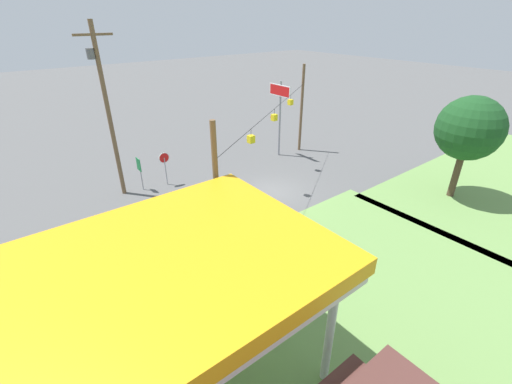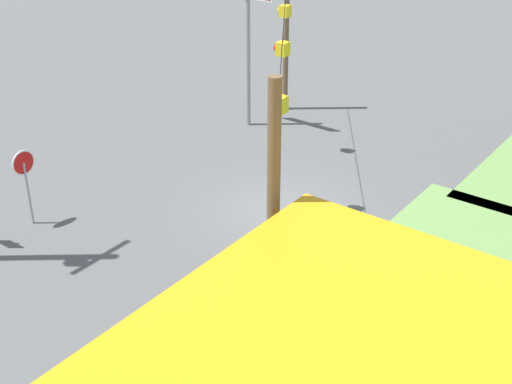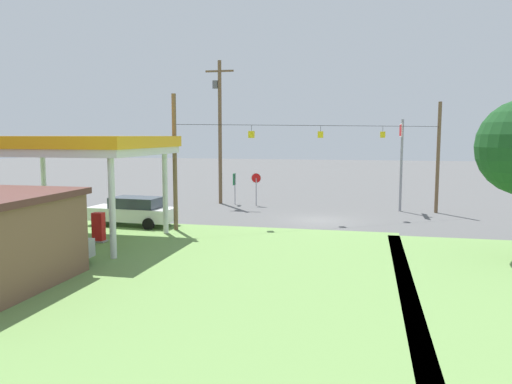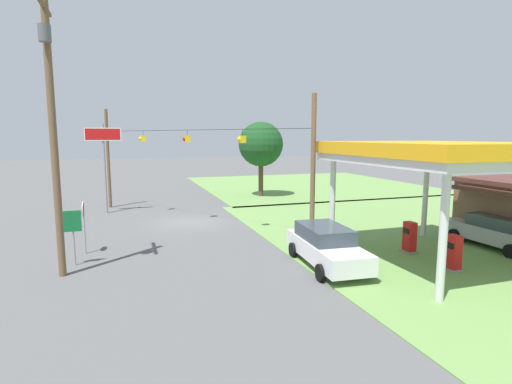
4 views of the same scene
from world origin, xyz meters
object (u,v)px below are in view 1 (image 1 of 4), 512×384
(stop_sign_roadside, at_px, (165,162))
(stop_sign_overhead, at_px, (280,104))
(gas_station_canopy, at_px, (174,270))
(car_at_pumps_front, at_px, (155,275))
(utility_pole_main, at_px, (107,106))
(fuel_pump_near, at_px, (221,343))
(route_sign, at_px, (139,168))
(tree_west_verge, at_px, (469,129))

(stop_sign_roadside, relative_size, stop_sign_overhead, 0.39)
(gas_station_canopy, distance_m, stop_sign_roadside, 16.09)
(car_at_pumps_front, relative_size, utility_pole_main, 0.48)
(gas_station_canopy, xyz_separation_m, fuel_pump_near, (-1.34, -0.00, -4.04))
(fuel_pump_near, height_order, stop_sign_overhead, stop_sign_overhead)
(stop_sign_roadside, bearing_deg, utility_pole_main, 169.03)
(gas_station_canopy, xyz_separation_m, route_sign, (-4.28, -14.89, -3.04))
(gas_station_canopy, distance_m, tree_west_verge, 20.73)
(route_sign, distance_m, tree_west_verge, 21.84)
(car_at_pumps_front, distance_m, stop_sign_roadside, 11.25)
(stop_sign_overhead, distance_m, route_sign, 12.57)
(fuel_pump_near, bearing_deg, stop_sign_roadside, -107.87)
(tree_west_verge, bearing_deg, utility_pole_main, -39.10)
(utility_pole_main, relative_size, tree_west_verge, 1.60)
(stop_sign_overhead, bearing_deg, route_sign, -3.83)
(gas_station_canopy, relative_size, tree_west_verge, 1.28)
(fuel_pump_near, xyz_separation_m, tree_west_verge, (-19.37, -0.83, 4.07))
(route_sign, height_order, tree_west_verge, tree_west_verge)
(gas_station_canopy, relative_size, route_sign, 3.66)
(fuel_pump_near, distance_m, utility_pole_main, 16.22)
(gas_station_canopy, height_order, fuel_pump_near, gas_station_canopy)
(gas_station_canopy, distance_m, stop_sign_overhead, 21.67)
(gas_station_canopy, height_order, utility_pole_main, utility_pole_main)
(utility_pole_main, bearing_deg, route_sign, 165.69)
(route_sign, distance_m, utility_pole_main, 4.59)
(stop_sign_overhead, bearing_deg, fuel_pump_near, 42.88)
(fuel_pump_near, height_order, car_at_pumps_front, car_at_pumps_front)
(route_sign, relative_size, tree_west_verge, 0.35)
(route_sign, xyz_separation_m, tree_west_verge, (-16.43, 14.06, 3.07))
(car_at_pumps_front, distance_m, utility_pole_main, 11.95)
(car_at_pumps_front, xyz_separation_m, tree_west_verge, (-19.83, 3.84, 3.89))
(car_at_pumps_front, bearing_deg, stop_sign_roadside, -113.30)
(car_at_pumps_front, bearing_deg, gas_station_canopy, 83.48)
(car_at_pumps_front, bearing_deg, stop_sign_overhead, -144.79)
(utility_pole_main, height_order, tree_west_verge, utility_pole_main)
(gas_station_canopy, xyz_separation_m, car_at_pumps_front, (-0.88, -4.67, -3.86))
(gas_station_canopy, height_order, route_sign, gas_station_canopy)
(gas_station_canopy, relative_size, car_at_pumps_front, 1.67)
(gas_station_canopy, relative_size, stop_sign_roadside, 3.51)
(stop_sign_roadside, height_order, utility_pole_main, utility_pole_main)
(tree_west_verge, bearing_deg, stop_sign_roadside, -43.26)
(fuel_pump_near, distance_m, car_at_pumps_front, 4.70)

